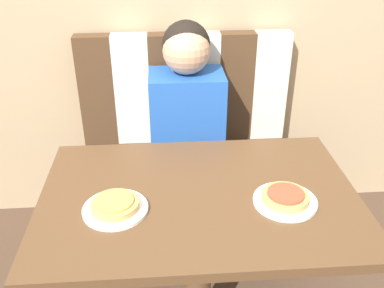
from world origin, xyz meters
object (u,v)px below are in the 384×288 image
plate_left (115,209)px  pizza_right (286,197)px  person (187,94)px  pizza_left (115,204)px  plate_right (285,201)px

plate_left → pizza_right: pizza_right is taller
person → pizza_left: bearing=-110.5°
pizza_left → pizza_right: same height
person → pizza_left: size_ratio=4.32×
pizza_right → pizza_left: bearing=180.0°
person → pizza_right: size_ratio=4.32×
person → pizza_right: bearing=-69.5°
plate_right → pizza_left: (-0.56, 0.00, 0.02)m
person → plate_right: (0.28, -0.75, -0.09)m
person → plate_right: bearing=-69.5°
pizza_right → plate_left: bearing=180.0°
plate_left → pizza_left: bearing=0.0°
plate_left → plate_right: bearing=0.0°
pizza_left → pizza_right: bearing=0.0°
plate_left → plate_right: size_ratio=1.00×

